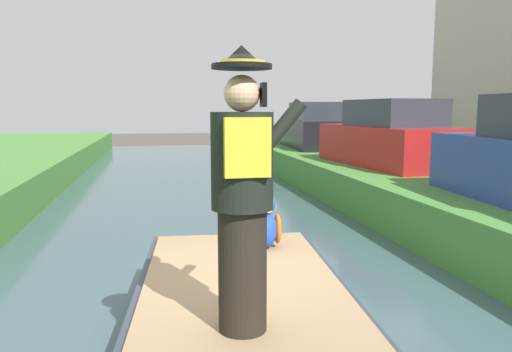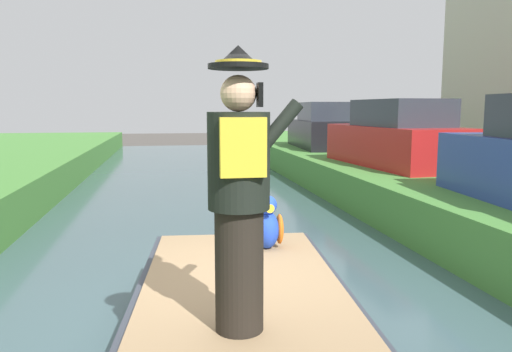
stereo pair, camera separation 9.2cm
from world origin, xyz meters
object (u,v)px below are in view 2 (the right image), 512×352
Objects in this scene: boat at (245,333)px; parked_car_dark at (324,129)px; parked_car_red at (397,138)px; parrot_plush at (267,225)px; person_pirate at (240,193)px.

boat is 1.06× the size of parked_car_dark.
parked_car_dark is at bearing 90.00° from parked_car_red.
parked_car_dark is (4.18, 11.03, 0.54)m from parrot_plush.
parked_car_red and parked_car_dark have the same top height.
parked_car_red is at bearing 53.40° from parrot_plush.
parrot_plush is (0.44, 1.28, 0.55)m from boat.
parked_car_dark is at bearing 69.25° from parrot_plush.
parked_car_dark is at bearing 69.44° from boat.
boat is 2.35× the size of person_pirate.
boat is 1.37m from person_pirate.
parked_car_red is at bearing 73.22° from person_pirate.
parked_car_red is at bearing 56.23° from boat.
parrot_plush is at bearing -110.75° from parked_car_dark.
boat is 8.38m from parked_car_red.
person_pirate is 2.07m from parrot_plush.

